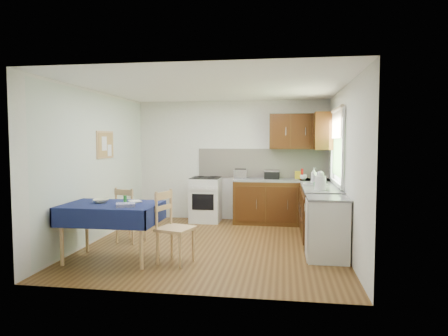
# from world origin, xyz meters

# --- Properties ---
(floor) EXTENTS (4.20, 4.20, 0.00)m
(floor) POSITION_xyz_m (0.00, 0.00, 0.00)
(floor) COLOR #513115
(floor) RESTS_ON ground
(ceiling) EXTENTS (4.00, 4.20, 0.02)m
(ceiling) POSITION_xyz_m (0.00, 0.00, 2.50)
(ceiling) COLOR white
(ceiling) RESTS_ON wall_back
(wall_back) EXTENTS (4.00, 0.02, 2.50)m
(wall_back) POSITION_xyz_m (0.00, 2.10, 1.25)
(wall_back) COLOR white
(wall_back) RESTS_ON ground
(wall_front) EXTENTS (4.00, 0.02, 2.50)m
(wall_front) POSITION_xyz_m (0.00, -2.10, 1.25)
(wall_front) COLOR white
(wall_front) RESTS_ON ground
(wall_left) EXTENTS (0.02, 4.20, 2.50)m
(wall_left) POSITION_xyz_m (-2.00, 0.00, 1.25)
(wall_left) COLOR silver
(wall_left) RESTS_ON ground
(wall_right) EXTENTS (0.02, 4.20, 2.50)m
(wall_right) POSITION_xyz_m (2.00, 0.00, 1.25)
(wall_right) COLOR white
(wall_right) RESTS_ON ground
(base_cabinets) EXTENTS (1.90, 2.30, 0.86)m
(base_cabinets) POSITION_xyz_m (1.36, 1.26, 0.43)
(base_cabinets) COLOR #381E09
(base_cabinets) RESTS_ON ground
(worktop_back) EXTENTS (1.90, 0.60, 0.04)m
(worktop_back) POSITION_xyz_m (1.05, 1.80, 0.88)
(worktop_back) COLOR slate
(worktop_back) RESTS_ON base_cabinets
(worktop_right) EXTENTS (0.60, 1.70, 0.04)m
(worktop_right) POSITION_xyz_m (1.70, 0.65, 0.88)
(worktop_right) COLOR slate
(worktop_right) RESTS_ON base_cabinets
(worktop_corner) EXTENTS (0.60, 0.60, 0.04)m
(worktop_corner) POSITION_xyz_m (1.70, 1.80, 0.88)
(worktop_corner) COLOR slate
(worktop_corner) RESTS_ON base_cabinets
(splashback) EXTENTS (2.70, 0.02, 0.60)m
(splashback) POSITION_xyz_m (0.65, 2.08, 1.20)
(splashback) COLOR beige
(splashback) RESTS_ON wall_back
(upper_cabinets) EXTENTS (1.20, 0.85, 0.70)m
(upper_cabinets) POSITION_xyz_m (1.52, 1.80, 1.85)
(upper_cabinets) COLOR #381E09
(upper_cabinets) RESTS_ON wall_back
(stove) EXTENTS (0.60, 0.61, 0.92)m
(stove) POSITION_xyz_m (-0.50, 1.80, 0.46)
(stove) COLOR silver
(stove) RESTS_ON ground
(window) EXTENTS (0.04, 1.48, 1.26)m
(window) POSITION_xyz_m (1.97, 0.70, 1.65)
(window) COLOR #2D4F20
(window) RESTS_ON wall_right
(fridge) EXTENTS (0.58, 0.60, 0.89)m
(fridge) POSITION_xyz_m (1.70, -0.55, 0.44)
(fridge) COLOR silver
(fridge) RESTS_ON ground
(corkboard) EXTENTS (0.04, 0.62, 0.47)m
(corkboard) POSITION_xyz_m (-1.97, 0.30, 1.60)
(corkboard) COLOR tan
(corkboard) RESTS_ON wall_left
(dining_table) EXTENTS (1.31, 0.89, 0.79)m
(dining_table) POSITION_xyz_m (-1.28, -1.02, 0.69)
(dining_table) COLOR #111844
(dining_table) RESTS_ON ground
(chair_far) EXTENTS (0.51, 0.51, 0.91)m
(chair_far) POSITION_xyz_m (-1.41, -0.05, 0.48)
(chair_far) COLOR tan
(chair_far) RESTS_ON ground
(chair_near) EXTENTS (0.55, 0.55, 0.99)m
(chair_near) POSITION_xyz_m (-0.42, -0.99, 0.52)
(chair_near) COLOR tan
(chair_near) RESTS_ON ground
(toaster) EXTENTS (0.27, 0.16, 0.20)m
(toaster) POSITION_xyz_m (0.22, 1.80, 0.99)
(toaster) COLOR #B1B1B6
(toaster) RESTS_ON worktop_back
(sandwich_press) EXTENTS (0.30, 0.26, 0.18)m
(sandwich_press) POSITION_xyz_m (0.85, 1.85, 0.99)
(sandwich_press) COLOR black
(sandwich_press) RESTS_ON worktop_back
(sauce_bottle) EXTENTS (0.05, 0.05, 0.22)m
(sauce_bottle) POSITION_xyz_m (1.45, 1.74, 1.01)
(sauce_bottle) COLOR red
(sauce_bottle) RESTS_ON worktop_back
(yellow_packet) EXTENTS (0.13, 0.10, 0.15)m
(yellow_packet) POSITION_xyz_m (1.37, 1.92, 0.98)
(yellow_packet) COLOR yellow
(yellow_packet) RESTS_ON worktop_back
(dish_rack) EXTENTS (0.42, 0.32, 0.20)m
(dish_rack) POSITION_xyz_m (1.63, 0.85, 0.92)
(dish_rack) COLOR gray
(dish_rack) RESTS_ON worktop_right
(kettle) EXTENTS (0.18, 0.18, 0.30)m
(kettle) POSITION_xyz_m (1.65, 0.15, 1.03)
(kettle) COLOR silver
(kettle) RESTS_ON worktop_right
(cup) EXTENTS (0.15, 0.15, 0.11)m
(cup) POSITION_xyz_m (1.47, 1.69, 0.95)
(cup) COLOR white
(cup) RESTS_ON worktop_back
(soap_bottle_a) EXTENTS (0.16, 0.16, 0.29)m
(soap_bottle_a) POSITION_xyz_m (1.62, 0.99, 1.05)
(soap_bottle_a) COLOR silver
(soap_bottle_a) RESTS_ON worktop_right
(soap_bottle_b) EXTENTS (0.12, 0.12, 0.19)m
(soap_bottle_b) POSITION_xyz_m (1.70, 1.32, 0.99)
(soap_bottle_b) COLOR #1C42A5
(soap_bottle_b) RESTS_ON worktop_right
(soap_bottle_c) EXTENTS (0.17, 0.17, 0.16)m
(soap_bottle_c) POSITION_xyz_m (1.64, 0.55, 0.98)
(soap_bottle_c) COLOR #248641
(soap_bottle_c) RESTS_ON worktop_right
(plate_bowl) EXTENTS (0.28, 0.28, 0.05)m
(plate_bowl) POSITION_xyz_m (-1.46, -0.95, 0.82)
(plate_bowl) COLOR beige
(plate_bowl) RESTS_ON dining_table
(book) EXTENTS (0.26, 0.27, 0.02)m
(book) POSITION_xyz_m (-1.08, -0.86, 0.80)
(book) COLOR white
(book) RESTS_ON dining_table
(spice_jar) EXTENTS (0.05, 0.05, 0.10)m
(spice_jar) POSITION_xyz_m (-1.14, -0.86, 0.84)
(spice_jar) COLOR #238028
(spice_jar) RESTS_ON dining_table
(tea_towel) EXTENTS (0.31, 0.28, 0.04)m
(tea_towel) POSITION_xyz_m (-1.00, -1.20, 0.82)
(tea_towel) COLOR navy
(tea_towel) RESTS_ON dining_table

